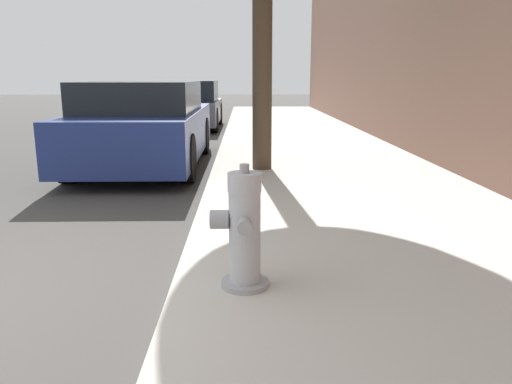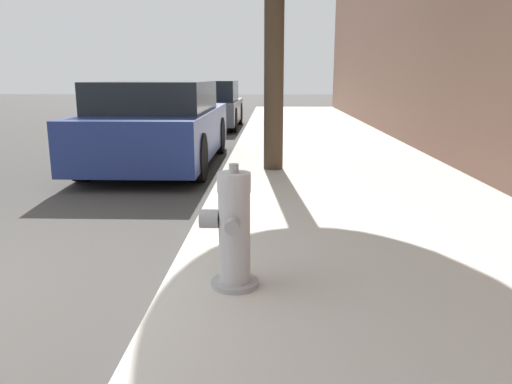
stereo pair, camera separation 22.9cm
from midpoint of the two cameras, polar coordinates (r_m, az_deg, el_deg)
The scene contains 4 objects.
sidewalk_slab at distance 3.23m, azimuth 22.33°, elevation -13.55°, with size 3.41×40.00×0.14m.
fire_hydrant at distance 3.16m, azimuth -0.53°, elevation -4.54°, with size 0.37×0.40×0.80m.
parked_car_near at distance 8.47m, azimuth -10.24°, elevation 7.58°, with size 1.86×4.39×1.39m.
parked_car_mid at distance 14.68m, azimuth -5.08°, elevation 9.84°, with size 1.83×3.81×1.35m.
Camera 2 is at (2.52, -2.69, 1.46)m, focal length 35.00 mm.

